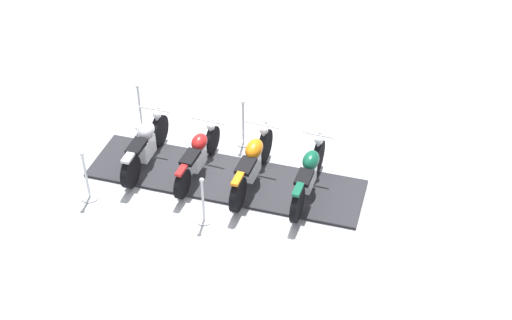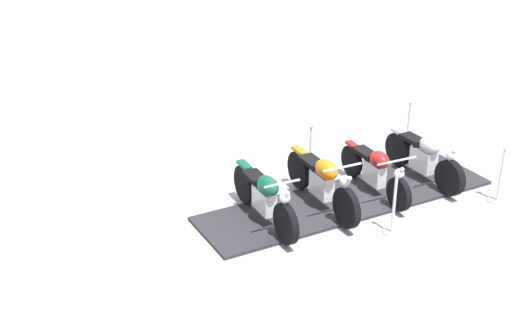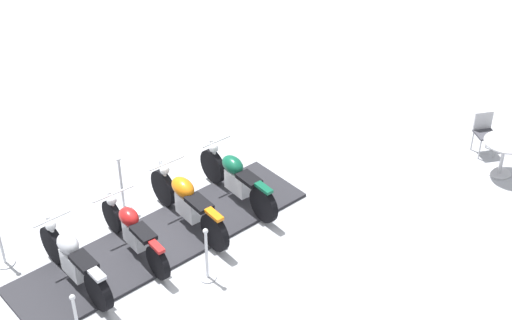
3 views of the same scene
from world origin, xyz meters
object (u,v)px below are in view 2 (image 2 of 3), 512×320
object	(u,v)px
motorcycle_forest	(265,197)
stanchion_left_mid	(310,157)
motorcycle_copper	(323,181)
stanchion_left_rear	(407,135)
stanchion_right_mid	(393,212)
stanchion_right_rear	(500,184)
motorcycle_maroon	(376,170)
motorcycle_chrome	(424,157)

from	to	relation	value
motorcycle_forest	stanchion_left_mid	xyz separation A→B (m)	(-1.21, 1.79, -0.16)
motorcycle_forest	motorcycle_copper	bearing A→B (deg)	92.43
stanchion_left_rear	stanchion_right_mid	distance (m)	3.50
motorcycle_copper	stanchion_left_rear	bearing A→B (deg)	116.50
stanchion_left_mid	stanchion_right_rear	xyz separation A→B (m)	(2.69, 2.24, -0.03)
stanchion_left_mid	stanchion_right_mid	distance (m)	2.55
motorcycle_copper	motorcycle_maroon	world-z (taller)	motorcycle_copper
motorcycle_forest	stanchion_right_rear	xyz separation A→B (m)	(1.48, 4.03, -0.19)
motorcycle_copper	motorcycle_maroon	bearing A→B (deg)	92.60
stanchion_right_rear	motorcycle_chrome	bearing A→B (deg)	-154.93
motorcycle_copper	stanchion_left_rear	distance (m)	3.25
stanchion_left_rear	motorcycle_copper	bearing A→B (deg)	-69.53
stanchion_left_mid	stanchion_left_rear	bearing A→B (deg)	86.70
motorcycle_copper	stanchion_left_rear	xyz separation A→B (m)	(-1.13, 3.04, -0.20)
stanchion_left_mid	stanchion_right_mid	bearing A→B (deg)	-3.30
stanchion_right_mid	motorcycle_maroon	bearing A→B (deg)	152.07
motorcycle_forest	motorcycle_maroon	distance (m)	2.29
motorcycle_copper	motorcycle_chrome	bearing A→B (deg)	92.94
stanchion_right_rear	stanchion_right_mid	size ratio (longest dim) A/B	0.97
motorcycle_chrome	stanchion_left_rear	size ratio (longest dim) A/B	1.89
motorcycle_forest	stanchion_right_mid	distance (m)	2.13
motorcycle_chrome	stanchion_left_rear	distance (m)	1.47
motorcycle_chrome	stanchion_right_rear	bearing A→B (deg)	28.76
stanchion_left_rear	stanchion_right_mid	world-z (taller)	stanchion_left_rear
motorcycle_chrome	stanchion_right_mid	world-z (taller)	stanchion_right_mid
motorcycle_copper	stanchion_left_mid	distance (m)	1.44
stanchion_right_rear	stanchion_right_mid	world-z (taller)	stanchion_right_mid
motorcycle_forest	stanchion_right_mid	xyz separation A→B (m)	(1.34, 1.64, -0.13)
motorcycle_copper	stanchion_right_mid	world-z (taller)	stanchion_right_mid
stanchion_right_rear	motorcycle_maroon	bearing A→B (deg)	-127.59
stanchion_left_rear	motorcycle_forest	bearing A→B (deg)	-75.64
stanchion_right_rear	stanchion_left_rear	world-z (taller)	stanchion_left_rear
motorcycle_forest	stanchion_left_mid	bearing A→B (deg)	129.65
motorcycle_forest	stanchion_left_rear	xyz separation A→B (m)	(-1.07, 4.18, -0.17)
motorcycle_forest	stanchion_left_rear	size ratio (longest dim) A/B	1.98
stanchion_left_mid	stanchion_right_mid	size ratio (longest dim) A/B	0.93
stanchion_left_mid	motorcycle_copper	bearing A→B (deg)	-27.00
motorcycle_maroon	motorcycle_chrome	distance (m)	1.15
motorcycle_copper	stanchion_left_mid	size ratio (longest dim) A/B	2.22
motorcycle_maroon	motorcycle_chrome	bearing A→B (deg)	93.87
motorcycle_chrome	motorcycle_forest	bearing A→B (deg)	-89.44
motorcycle_forest	stanchion_left_mid	size ratio (longest dim) A/B	2.13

